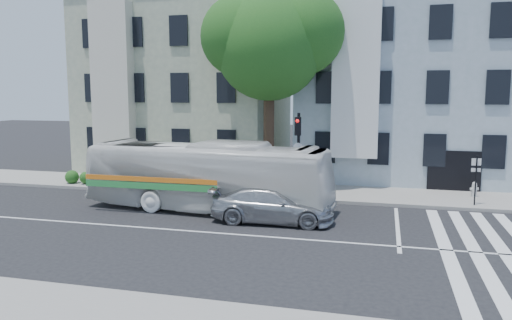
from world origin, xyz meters
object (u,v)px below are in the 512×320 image
(sedan, at_px, (272,205))
(fire_hydrant, at_px, (474,189))
(bus, at_px, (207,176))
(traffic_signal, at_px, (298,145))

(sedan, distance_m, fire_hydrant, 10.77)
(sedan, bearing_deg, bus, 67.36)
(traffic_signal, distance_m, fire_hydrant, 8.89)
(traffic_signal, bearing_deg, bus, -161.52)
(bus, bearing_deg, sedan, -105.18)
(traffic_signal, bearing_deg, sedan, -113.77)
(fire_hydrant, bearing_deg, traffic_signal, -161.89)
(sedan, bearing_deg, traffic_signal, -7.31)
(fire_hydrant, bearing_deg, bus, -155.46)
(bus, bearing_deg, traffic_signal, -47.60)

